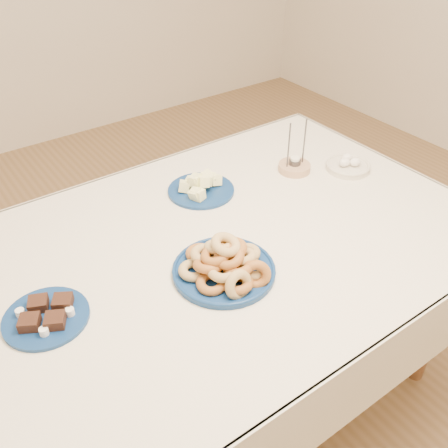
{
  "coord_description": "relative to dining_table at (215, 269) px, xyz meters",
  "views": [
    {
      "loc": [
        -0.67,
        -0.98,
        1.69
      ],
      "look_at": [
        0.0,
        -0.05,
        0.85
      ],
      "focal_mm": 40.0,
      "sensor_mm": 36.0,
      "label": 1
    }
  ],
  "objects": [
    {
      "name": "brownie_plate",
      "position": [
        -0.52,
        -0.01,
        0.12
      ],
      "size": [
        0.28,
        0.28,
        0.04
      ],
      "rotation": [
        0.0,
        0.0,
        -0.38
      ],
      "color": "navy",
      "rests_on": "dining_table"
    },
    {
      "name": "egg_bowl",
      "position": [
        0.66,
        0.07,
        0.12
      ],
      "size": [
        0.21,
        0.21,
        0.05
      ],
      "rotation": [
        0.0,
        0.0,
        -0.34
      ],
      "color": "beige",
      "rests_on": "dining_table"
    },
    {
      "name": "ground",
      "position": [
        0.0,
        0.0,
        -0.64
      ],
      "size": [
        5.0,
        5.0,
        0.0
      ],
      "primitive_type": "plane",
      "color": "brown",
      "rests_on": "ground"
    },
    {
      "name": "donut_platter",
      "position": [
        -0.06,
        -0.13,
        0.14
      ],
      "size": [
        0.32,
        0.32,
        0.13
      ],
      "rotation": [
        0.0,
        0.0,
        -0.09
      ],
      "color": "navy",
      "rests_on": "dining_table"
    },
    {
      "name": "melon_plate",
      "position": [
        0.12,
        0.26,
        0.13
      ],
      "size": [
        0.29,
        0.29,
        0.08
      ],
      "rotation": [
        0.0,
        0.0,
        0.31
      ],
      "color": "navy",
      "rests_on": "dining_table"
    },
    {
      "name": "candle_holder",
      "position": [
        0.49,
        0.18,
        0.12
      ],
      "size": [
        0.13,
        0.13,
        0.2
      ],
      "rotation": [
        0.0,
        0.0,
        -0.12
      ],
      "color": "tan",
      "rests_on": "dining_table"
    },
    {
      "name": "dining_table",
      "position": [
        0.0,
        0.0,
        0.0
      ],
      "size": [
        1.71,
        1.11,
        0.75
      ],
      "color": "brown",
      "rests_on": "ground"
    }
  ]
}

